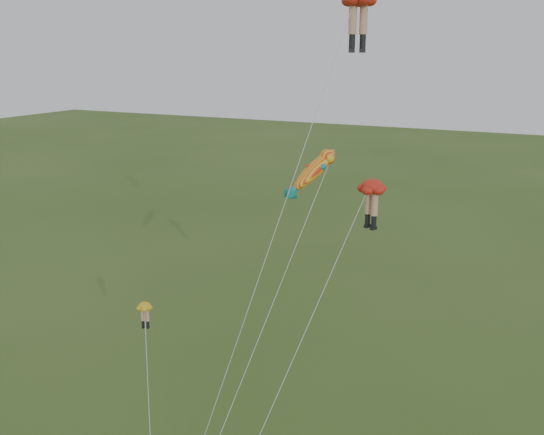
% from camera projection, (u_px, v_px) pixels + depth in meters
% --- Properties ---
extents(legs_kite_red_high, '(6.86, 9.29, 24.32)m').
position_uv_depth(legs_kite_red_high, '(357.00, 8.00, 28.65)').
color(legs_kite_red_high, red).
rests_on(legs_kite_red_high, ground).
extents(legs_kite_red_mid, '(4.63, 12.27, 15.20)m').
position_uv_depth(legs_kite_red_mid, '(370.00, 195.00, 30.62)').
color(legs_kite_red_mid, red).
rests_on(legs_kite_red_mid, ground).
extents(legs_kite_yellow, '(4.01, 5.15, 8.48)m').
position_uv_depth(legs_kite_yellow, '(145.00, 318.00, 32.24)').
color(legs_kite_yellow, gold).
rests_on(legs_kite_yellow, ground).
extents(fish_kite, '(3.80, 10.98, 16.75)m').
position_uv_depth(fish_kite, '(314.00, 172.00, 31.57)').
color(fish_kite, yellow).
rests_on(fish_kite, ground).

